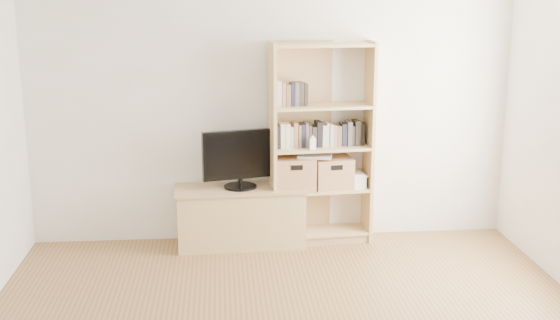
{
  "coord_description": "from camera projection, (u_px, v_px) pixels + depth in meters",
  "views": [
    {
      "loc": [
        -0.48,
        -3.93,
        2.35
      ],
      "look_at": [
        0.03,
        1.9,
        0.9
      ],
      "focal_mm": 45.0,
      "sensor_mm": 36.0,
      "label": 1
    }
  ],
  "objects": [
    {
      "name": "basket_left",
      "position": [
        294.0,
        173.0,
        6.49
      ],
      "size": [
        0.38,
        0.32,
        0.3
      ],
      "primitive_type": "cube",
      "rotation": [
        0.0,
        0.0,
        0.04
      ],
      "color": "#A7784B",
      "rests_on": "bookshelf"
    },
    {
      "name": "books_row_mid",
      "position": [
        321.0,
        135.0,
        6.47
      ],
      "size": [
        0.8,
        0.24,
        0.21
      ],
      "primitive_type": "cube",
      "rotation": [
        0.0,
        0.0,
        0.11
      ],
      "color": "black",
      "rests_on": "bookshelf"
    },
    {
      "name": "tv_stand",
      "position": [
        241.0,
        217.0,
        6.52
      ],
      "size": [
        1.18,
        0.49,
        0.53
      ],
      "primitive_type": "cube",
      "rotation": [
        0.0,
        0.0,
        0.04
      ],
      "color": "tan",
      "rests_on": "floor"
    },
    {
      "name": "baby_monitor",
      "position": [
        312.0,
        144.0,
        6.35
      ],
      "size": [
        0.06,
        0.05,
        0.1
      ],
      "primitive_type": "cube",
      "rotation": [
        0.0,
        0.0,
        0.23
      ],
      "color": "white",
      "rests_on": "bookshelf"
    },
    {
      "name": "back_wall",
      "position": [
        272.0,
        103.0,
        6.51
      ],
      "size": [
        4.5,
        0.02,
        2.6
      ],
      "primitive_type": "cube",
      "color": "silver",
      "rests_on": "floor"
    },
    {
      "name": "bookshelf",
      "position": [
        321.0,
        144.0,
        6.47
      ],
      "size": [
        0.97,
        0.42,
        1.88
      ],
      "primitive_type": "cube",
      "rotation": [
        0.0,
        0.0,
        0.09
      ],
      "color": "tan",
      "rests_on": "floor"
    },
    {
      "name": "magazine_stack",
      "position": [
        354.0,
        180.0,
        6.61
      ],
      "size": [
        0.19,
        0.26,
        0.11
      ],
      "primitive_type": "cube",
      "rotation": [
        0.0,
        0.0,
        0.1
      ],
      "color": "silver",
      "rests_on": "bookshelf"
    },
    {
      "name": "basket_right",
      "position": [
        333.0,
        172.0,
        6.56
      ],
      "size": [
        0.38,
        0.32,
        0.29
      ],
      "primitive_type": "cube",
      "rotation": [
        0.0,
        0.0,
        0.12
      ],
      "color": "#A7784B",
      "rests_on": "bookshelf"
    },
    {
      "name": "laptop",
      "position": [
        315.0,
        156.0,
        6.46
      ],
      "size": [
        0.35,
        0.27,
        0.02
      ],
      "primitive_type": "cube",
      "rotation": [
        0.0,
        0.0,
        -0.2
      ],
      "color": "silver",
      "rests_on": "basket_left"
    },
    {
      "name": "television",
      "position": [
        240.0,
        159.0,
        6.39
      ],
      "size": [
        0.69,
        0.22,
        0.55
      ],
      "primitive_type": "cube",
      "rotation": [
        0.0,
        0.0,
        0.25
      ],
      "color": "black",
      "rests_on": "tv_stand"
    },
    {
      "name": "books_row_upper",
      "position": [
        299.0,
        95.0,
        6.35
      ],
      "size": [
        0.37,
        0.15,
        0.19
      ],
      "primitive_type": "cube",
      "rotation": [
        0.0,
        0.0,
        0.06
      ],
      "color": "black",
      "rests_on": "bookshelf"
    }
  ]
}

